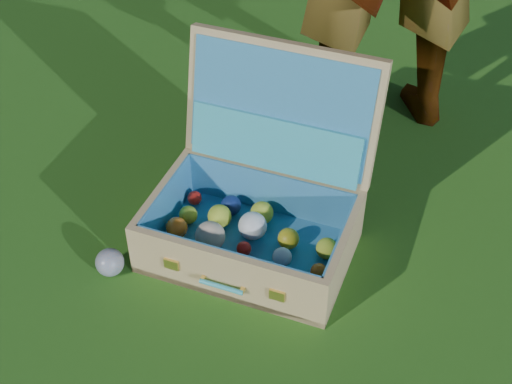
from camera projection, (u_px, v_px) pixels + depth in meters
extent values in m
plane|color=#215114|center=(256.00, 279.00, 1.79)|extent=(60.00, 60.00, 0.00)
sphere|color=teal|center=(110.00, 262.00, 1.79)|extent=(0.07, 0.07, 0.07)
cube|color=tan|center=(250.00, 250.00, 1.86)|extent=(0.55, 0.40, 0.02)
cube|color=tan|center=(225.00, 276.00, 1.70)|extent=(0.51, 0.09, 0.15)
cube|color=tan|center=(271.00, 193.00, 1.93)|extent=(0.51, 0.09, 0.15)
cube|color=tan|center=(163.00, 208.00, 1.88)|extent=(0.06, 0.30, 0.15)
cube|color=tan|center=(343.00, 257.00, 1.75)|extent=(0.06, 0.30, 0.15)
cube|color=teal|center=(250.00, 247.00, 1.85)|extent=(0.51, 0.36, 0.01)
cube|color=teal|center=(227.00, 270.00, 1.70)|extent=(0.47, 0.07, 0.13)
cube|color=teal|center=(270.00, 193.00, 1.91)|extent=(0.47, 0.07, 0.13)
cube|color=teal|center=(167.00, 207.00, 1.87)|extent=(0.04, 0.30, 0.13)
cube|color=teal|center=(339.00, 253.00, 1.74)|extent=(0.04, 0.30, 0.13)
cube|color=tan|center=(281.00, 107.00, 1.81)|extent=(0.52, 0.18, 0.34)
cube|color=teal|center=(279.00, 109.00, 1.80)|extent=(0.48, 0.14, 0.30)
cube|color=teal|center=(275.00, 145.00, 1.84)|extent=(0.46, 0.11, 0.14)
cube|color=#F2C659|center=(171.00, 264.00, 1.73)|extent=(0.04, 0.01, 0.03)
cube|color=#F2C659|center=(277.00, 296.00, 1.65)|extent=(0.04, 0.01, 0.03)
cylinder|color=teal|center=(221.00, 287.00, 1.69)|extent=(0.11, 0.03, 0.01)
cube|color=#F2C659|center=(203.00, 279.00, 1.71)|extent=(0.01, 0.02, 0.01)
cube|color=#F2C659|center=(242.00, 291.00, 1.68)|extent=(0.01, 0.02, 0.01)
sphere|color=silver|center=(160.00, 245.00, 1.80)|extent=(0.07, 0.07, 0.07)
sphere|color=gold|center=(198.00, 259.00, 1.78)|extent=(0.05, 0.05, 0.05)
sphere|color=orange|center=(232.00, 269.00, 1.75)|extent=(0.05, 0.05, 0.05)
sphere|color=navy|center=(272.00, 282.00, 1.72)|extent=(0.06, 0.06, 0.06)
sphere|color=beige|center=(308.00, 291.00, 1.70)|extent=(0.05, 0.05, 0.05)
sphere|color=orange|center=(177.00, 228.00, 1.86)|extent=(0.06, 0.06, 0.06)
sphere|color=beige|center=(210.00, 236.00, 1.82)|extent=(0.08, 0.08, 0.08)
sphere|color=red|center=(244.00, 249.00, 1.81)|extent=(0.04, 0.04, 0.04)
sphere|color=silver|center=(282.00, 257.00, 1.79)|extent=(0.05, 0.05, 0.05)
sphere|color=orange|center=(319.00, 272.00, 1.75)|extent=(0.04, 0.04, 0.04)
sphere|color=gold|center=(188.00, 215.00, 1.90)|extent=(0.05, 0.05, 0.05)
sphere|color=gold|center=(220.00, 216.00, 1.89)|extent=(0.06, 0.06, 0.06)
sphere|color=silver|center=(253.00, 226.00, 1.85)|extent=(0.07, 0.07, 0.07)
sphere|color=#B4A218|center=(288.00, 239.00, 1.83)|extent=(0.06, 0.06, 0.06)
sphere|color=gold|center=(327.00, 248.00, 1.80)|extent=(0.06, 0.06, 0.06)
sphere|color=red|center=(195.00, 198.00, 1.96)|extent=(0.04, 0.04, 0.04)
sphere|color=navy|center=(231.00, 205.00, 1.92)|extent=(0.06, 0.06, 0.06)
sphere|color=gold|center=(262.00, 213.00, 1.90)|extent=(0.06, 0.06, 0.06)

